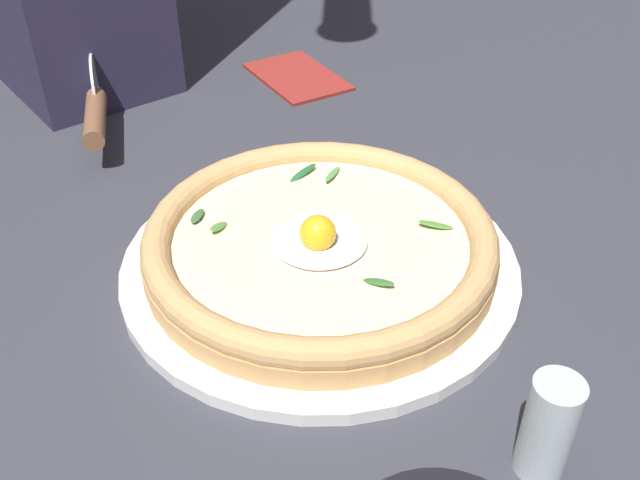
# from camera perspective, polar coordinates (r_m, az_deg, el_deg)

# --- Properties ---
(ground_plane) EXTENTS (2.40, 2.40, 0.03)m
(ground_plane) POSITION_cam_1_polar(r_m,az_deg,el_deg) (0.66, 0.16, -0.89)
(ground_plane) COLOR #373940
(ground_plane) RESTS_ON ground
(pizza_plate) EXTENTS (0.34, 0.34, 0.01)m
(pizza_plate) POSITION_cam_1_polar(r_m,az_deg,el_deg) (0.62, 0.00, -1.94)
(pizza_plate) COLOR white
(pizza_plate) RESTS_ON ground
(pizza) EXTENTS (0.29, 0.29, 0.05)m
(pizza) POSITION_cam_1_polar(r_m,az_deg,el_deg) (0.60, -0.00, -0.16)
(pizza) COLOR tan
(pizza) RESTS_ON pizza_plate
(pizza_cutter) EXTENTS (0.06, 0.16, 0.08)m
(pizza_cutter) POSITION_cam_1_polar(r_m,az_deg,el_deg) (0.82, -17.32, 9.84)
(pizza_cutter) COLOR silver
(pizza_cutter) RESTS_ON ground
(folded_napkin) EXTENTS (0.09, 0.14, 0.01)m
(folded_napkin) POSITION_cam_1_polar(r_m,az_deg,el_deg) (0.96, -1.82, 12.90)
(folded_napkin) COLOR maroon
(folded_napkin) RESTS_ON ground
(pepper_shaker) EXTENTS (0.03, 0.03, 0.08)m
(pepper_shaker) POSITION_cam_1_polar(r_m,az_deg,el_deg) (0.47, 17.82, -13.84)
(pepper_shaker) COLOR silver
(pepper_shaker) RESTS_ON ground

